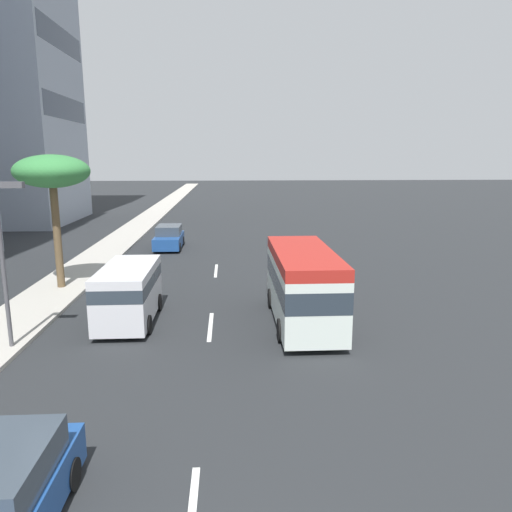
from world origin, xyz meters
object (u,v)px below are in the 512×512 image
at_px(van_lead, 129,291).
at_px(street_lamp, 5,244).
at_px(car_second, 169,238).
at_px(palm_tree, 52,173).
at_px(minibus_fourth, 303,283).

height_order(van_lead, street_lamp, street_lamp).
relative_size(car_second, palm_tree, 0.67).
xyz_separation_m(palm_tree, street_lamp, (-7.67, -1.00, -1.99)).
bearing_deg(van_lead, minibus_fourth, 86.23).
bearing_deg(car_second, street_lamp, -9.34).
bearing_deg(minibus_fourth, van_lead, 86.23).
bearing_deg(palm_tree, van_lead, -139.21).
distance_m(car_second, palm_tree, 12.47).
xyz_separation_m(minibus_fourth, palm_tree, (5.47, 11.15, 4.06)).
bearing_deg(minibus_fourth, car_second, 23.74).
xyz_separation_m(minibus_fourth, street_lamp, (-2.20, 10.15, 2.08)).
xyz_separation_m(car_second, street_lamp, (-18.40, 3.02, 2.91)).
distance_m(car_second, street_lamp, 18.87).
height_order(palm_tree, street_lamp, palm_tree).
distance_m(palm_tree, street_lamp, 7.98).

